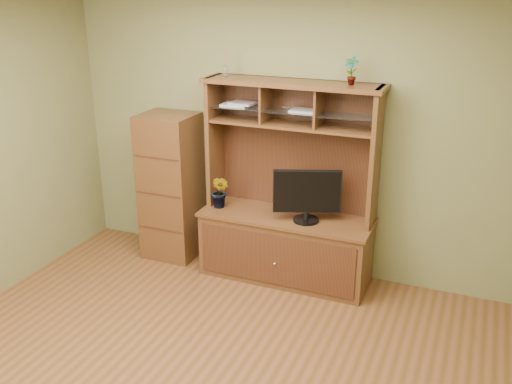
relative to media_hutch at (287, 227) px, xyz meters
The scene contains 8 objects.
room 1.92m from the media_hutch, 93.13° to the right, with size 4.54×4.04×2.74m.
media_hutch is the anchor object (origin of this frame).
monitor 0.45m from the media_hutch, 21.19° to the right, with size 0.60×0.26×0.49m.
orchid_plant 0.73m from the media_hutch, behind, with size 0.18×0.15×0.33m, color #2B561D.
top_plant 1.59m from the media_hutch, ahead, with size 0.13×0.09×0.24m, color #3D6925.
reed_diffuser 1.62m from the media_hutch, behind, with size 0.05×0.05×0.26m.
magazines 1.17m from the media_hutch, 166.38° to the left, with size 0.93×0.20×0.04m.
side_cabinet 1.29m from the media_hutch, behind, with size 0.54×0.49×1.51m.
Camera 1 is at (1.73, -3.00, 2.73)m, focal length 40.00 mm.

